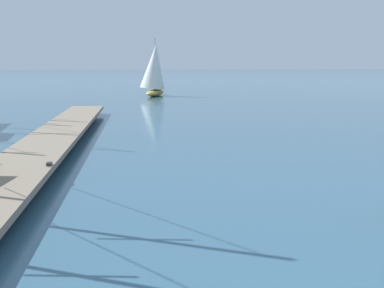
{
  "coord_description": "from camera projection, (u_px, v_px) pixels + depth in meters",
  "views": [
    {
      "loc": [
        -3.92,
        0.32,
        2.98
      ],
      "look_at": [
        -2.43,
        9.46,
        1.4
      ],
      "focal_mm": 44.99,
      "sensor_mm": 36.0,
      "label": 1
    }
  ],
  "objects": [
    {
      "name": "distant_sailboat",
      "position": [
        154.0,
        70.0,
        42.34
      ],
      "size": [
        3.17,
        4.48,
        5.08
      ],
      "color": "gold",
      "rests_on": "ground"
    },
    {
      "name": "floating_dock",
      "position": [
        51.0,
        139.0,
        16.51
      ],
      "size": [
        3.11,
        24.08,
        0.53
      ],
      "color": "gray",
      "rests_on": "ground"
    }
  ]
}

